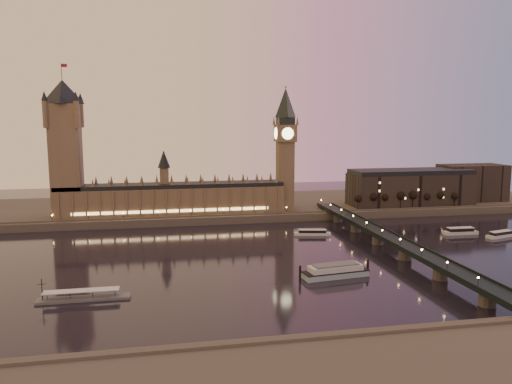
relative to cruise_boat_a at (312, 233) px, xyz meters
The scene contains 20 objects.
ground 77.18m from the cruise_boat_a, 137.56° to the right, with size 700.00×700.00×0.00m, color black.
far_embankment 116.11m from the cruise_boat_a, 103.42° to the left, with size 560.00×130.00×6.00m, color #423D35.
palace_of_westminster 120.70m from the cruise_boat_a, 144.62° to the left, with size 180.00×26.62×52.00m.
victoria_tower 200.37m from the cruise_boat_a, 158.71° to the left, with size 31.68×31.68×118.00m.
big_ben 92.83m from the cruise_boat_a, 92.45° to the left, with size 17.68×17.68×104.00m.
westminster_bridge 62.66m from the cruise_boat_a, 56.34° to the right, with size 13.20×260.00×15.30m.
city_block 160.25m from the cruise_boat_a, 29.75° to the left, with size 155.00×45.00×34.00m.
bare_tree_0 81.90m from the cruise_boat_a, 44.91° to the left, with size 6.63×6.63×13.48m.
bare_tree_1 91.54m from the cruise_boat_a, 39.02° to the left, with size 6.63×6.63×13.48m.
bare_tree_2 101.96m from the cruise_boat_a, 34.33° to the left, with size 6.63×6.63×13.48m.
bare_tree_3 112.94m from the cruise_boat_a, 30.54° to the left, with size 6.63×6.63×13.48m.
bare_tree_4 124.34m from the cruise_boat_a, 27.45° to the left, with size 6.63×6.63×13.48m.
bare_tree_5 136.05m from the cruise_boat_a, 24.89° to the left, with size 6.63×6.63×13.48m.
bare_tree_6 148.00m from the cruise_boat_a, 22.74° to the left, with size 6.63×6.63×13.48m.
bare_tree_7 160.13m from the cruise_boat_a, 20.91° to the left, with size 6.63×6.63×13.48m.
cruise_boat_a is the anchor object (origin of this frame).
cruise_boat_b 132.69m from the cruise_boat_a, 13.57° to the right, with size 24.83×12.04×4.45m.
cruise_boat_c 107.56m from the cruise_boat_a, ahead, with size 25.15×7.45×4.99m.
moored_barge 96.14m from the cruise_boat_a, 100.14° to the right, with size 40.67×14.42×7.51m.
pontoon_pier 176.88m from the cruise_boat_a, 143.57° to the right, with size 41.62×6.94×11.10m.
Camera 1 is at (-49.23, -283.52, 81.87)m, focal length 35.00 mm.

